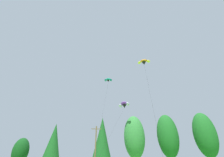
{
  "coord_description": "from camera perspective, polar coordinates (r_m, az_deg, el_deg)",
  "views": [
    {
      "loc": [
        -2.9,
        4.34,
        2.23
      ],
      "look_at": [
        -2.19,
        23.99,
        13.14
      ],
      "focal_mm": 24.6,
      "sensor_mm": 36.0,
      "label": 1
    }
  ],
  "objects": [
    {
      "name": "treeline_tree_b",
      "position": [
        50.83,
        -30.87,
        -22.18
      ],
      "size": [
        4.06,
        4.06,
        8.37
      ],
      "color": "#472D19",
      "rests_on": "ground_plane"
    },
    {
      "name": "treeline_tree_c",
      "position": [
        45.76,
        -20.88,
        -20.83
      ],
      "size": [
        4.2,
        4.2,
        11.81
      ],
      "color": "#472D19",
      "rests_on": "ground_plane"
    },
    {
      "name": "treeline_tree_d",
      "position": [
        43.1,
        -3.68,
        -20.76
      ],
      "size": [
        4.55,
        4.55,
        13.4
      ],
      "color": "#472D19",
      "rests_on": "ground_plane"
    },
    {
      "name": "treeline_tree_e",
      "position": [
        45.41,
        8.32,
        -20.63
      ],
      "size": [
        5.66,
        5.66,
        14.28
      ],
      "color": "#472D19",
      "rests_on": "ground_plane"
    },
    {
      "name": "treeline_tree_f",
      "position": [
        49.85,
        19.99,
        -19.34
      ],
      "size": [
        5.92,
        5.92,
        15.27
      ],
      "color": "#472D19",
      "rests_on": "ground_plane"
    },
    {
      "name": "treeline_tree_g",
      "position": [
        52.58,
        31.26,
        -17.33
      ],
      "size": [
        5.97,
        5.97,
        15.45
      ],
      "color": "#472D19",
      "rests_on": "ground_plane"
    },
    {
      "name": "utility_pole",
      "position": [
        36.03,
        -6.18,
        -24.33
      ],
      "size": [
        2.2,
        0.26,
        9.65
      ],
      "color": "brown",
      "rests_on": "ground_plane"
    },
    {
      "name": "parafoil_kite_high_teal",
      "position": [
        46.2,
        -1.43,
        -0.63
      ],
      "size": [
        3.39,
        14.83,
        23.26
      ],
      "color": "teal"
    },
    {
      "name": "parafoil_kite_mid_orange",
      "position": [
        30.28,
        11.77,
        5.98
      ],
      "size": [
        3.18,
        9.85,
        18.25
      ],
      "color": "orange"
    },
    {
      "name": "parafoil_kite_far_purple",
      "position": [
        44.02,
        4.53,
        -9.74
      ],
      "size": [
        8.42,
        16.42,
        16.06
      ],
      "color": "purple"
    }
  ]
}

